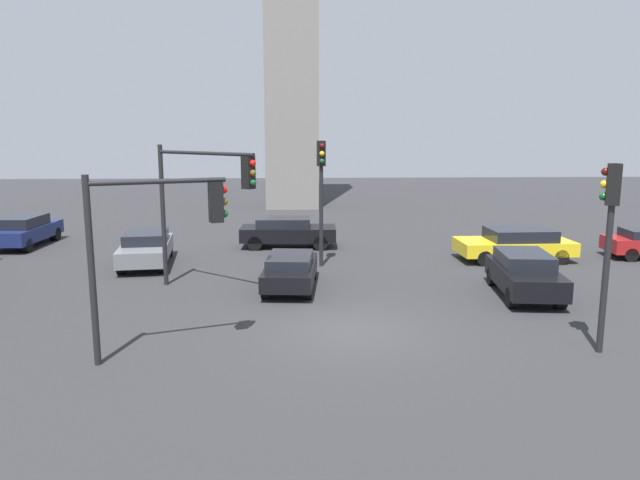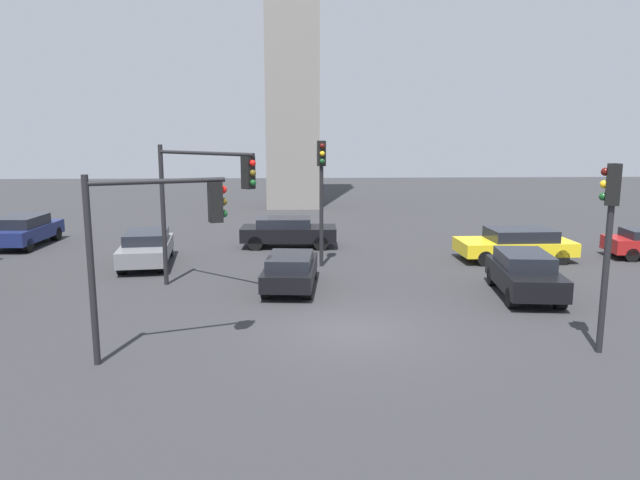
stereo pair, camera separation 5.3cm
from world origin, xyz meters
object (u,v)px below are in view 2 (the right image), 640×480
Objects in this scene: traffic_light_0 at (609,222)px; car_1 at (516,244)px; traffic_light_2 at (158,226)px; car_2 at (290,270)px; car_6 at (146,247)px; car_5 at (288,231)px; traffic_light_3 at (322,180)px; traffic_light_1 at (203,188)px; car_4 at (24,230)px; car_3 at (525,273)px.

car_1 is (1.83, 10.74, -2.59)m from traffic_light_0.
traffic_light_2 reaches higher than car_2.
traffic_light_2 is at bearing 23.55° from traffic_light_0.
car_5 is at bearing 114.44° from car_6.
car_2 is 7.25m from car_6.
car_2 is (-9.62, -4.21, -0.05)m from car_1.
car_1 is (8.37, 0.75, -2.82)m from traffic_light_3.
traffic_light_1 is 1.06× the size of car_6.
car_4 is at bearing 62.09° from car_2.
traffic_light_1 reaches higher than car_6.
car_1 is 1.14× the size of car_2.
traffic_light_3 is at bearing -31.87° from traffic_light_0.
car_2 is at bearing 44.00° from traffic_light_2.
traffic_light_3 reaches higher than traffic_light_0.
traffic_light_3 is 1.12× the size of car_5.
traffic_light_0 is 0.98× the size of car_1.
traffic_light_0 is at bearing -20.99° from traffic_light_2.
car_2 is 15.31m from car_4.
traffic_light_3 is 1.05× the size of car_1.
traffic_light_1 reaches higher than traffic_light_2.
car_4 is (-20.68, 9.69, 0.01)m from car_3.
car_2 is 0.94× the size of car_5.
traffic_light_3 reaches higher than car_1.
car_5 is (2.69, 8.21, -2.88)m from traffic_light_1.
car_3 is at bearing -112.37° from car_4.
car_3 is 0.91× the size of car_6.
traffic_light_3 is at bearing -119.63° from car_3.
traffic_light_1 is 1.17× the size of car_3.
traffic_light_3 is 1.07× the size of car_6.
car_6 is (-5.98, 4.09, 0.06)m from car_2.
traffic_light_2 is 16.68m from car_1.
car_4 is (-20.61, 14.90, -2.54)m from traffic_light_0.
traffic_light_1 is 1.10× the size of car_5.
car_2 is 0.99× the size of car_3.
car_3 is (-1.76, -5.53, 0.05)m from car_1.
traffic_light_3 is at bearing -14.67° from car_2.
traffic_light_3 is 8.62m from car_3.
traffic_light_0 is 10.51m from car_2.
traffic_light_2 reaches higher than car_4.
traffic_light_2 is 10.67m from traffic_light_3.
traffic_light_0 is 1.04× the size of car_4.
traffic_light_2 is at bearing 37.84° from car_1.
car_4 is (-14.07, 4.91, -2.77)m from traffic_light_3.
car_4 reaches higher than car_1.
car_5 is at bearing 58.40° from traffic_light_2.
traffic_light_0 is 10.91m from traffic_light_2.
traffic_light_1 reaches higher than car_4.
traffic_light_2 reaches higher than car_5.
car_4 is 8.06m from car_6.
car_5 is at bearing -131.71° from car_3.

